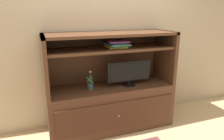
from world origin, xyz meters
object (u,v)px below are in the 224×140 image
at_px(tv_monitor, 129,72).
at_px(potted_plant, 90,84).
at_px(media_console, 111,97).
at_px(magazine_stack, 117,44).

distance_m(tv_monitor, potted_plant, 0.58).
bearing_deg(tv_monitor, media_console, 164.73).
xyz_separation_m(tv_monitor, potted_plant, (-0.56, 0.04, -0.13)).
relative_size(tv_monitor, magazine_stack, 1.82).
bearing_deg(potted_plant, media_console, 4.85).
distance_m(tv_monitor, magazine_stack, 0.44).
distance_m(media_console, potted_plant, 0.39).
relative_size(media_console, magazine_stack, 5.02).
bearing_deg(magazine_stack, tv_monitor, -19.39).
height_order(media_console, potted_plant, media_console).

